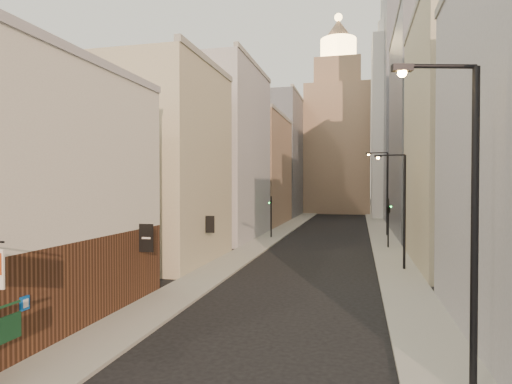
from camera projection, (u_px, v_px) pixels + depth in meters
name	position (u px, v px, depth m)	size (l,w,h in m)	color
sidewalk_left	(287.00, 227.00, 62.44)	(3.00, 140.00, 0.15)	#9C9B8F
sidewalk_right	(380.00, 230.00, 59.39)	(3.00, 140.00, 0.15)	#9C9B8F
near_building_left	(14.00, 194.00, 18.67)	(8.30, 23.04, 12.30)	#53311E
left_bldg_beige	(164.00, 165.00, 35.39)	(8.00, 12.00, 16.00)	#C1B796
left_bldg_grey	(224.00, 154.00, 50.90)	(8.00, 16.00, 20.00)	#9C9CA1
left_bldg_tan	(258.00, 171.00, 68.42)	(8.00, 18.00, 17.00)	#8F7259
left_bldg_wingrid	(281.00, 157.00, 87.79)	(8.00, 20.00, 24.00)	gray
right_bldg_beige	(468.00, 139.00, 33.61)	(8.00, 16.00, 20.00)	#C1B796
right_bldg_wingrid	(428.00, 131.00, 52.99)	(8.00, 20.00, 26.00)	gray
highrise	(439.00, 79.00, 78.54)	(21.00, 23.00, 51.20)	gray
clock_tower	(338.00, 134.00, 96.77)	(14.00, 14.00, 44.90)	#8F7259
white_tower	(394.00, 119.00, 80.56)	(8.00, 8.00, 41.50)	silver
streetlamp_near	(466.00, 209.00, 12.70)	(2.57, 0.88, 10.02)	black
streetlamp_mid	(401.00, 204.00, 31.78)	(2.27, 0.45, 8.68)	black
streetlamp_far	(385.00, 188.00, 52.65)	(2.72, 0.49, 10.37)	black
traffic_light_left	(271.00, 208.00, 50.62)	(0.57, 0.49, 5.00)	black
traffic_light_right	(388.00, 210.00, 42.47)	(0.74, 0.74, 5.00)	black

